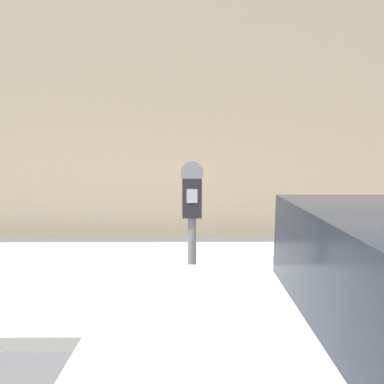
{
  "coord_description": "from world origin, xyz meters",
  "views": [
    {
      "loc": [
        -0.13,
        -1.69,
        1.81
      ],
      "look_at": [
        -0.12,
        0.96,
        1.44
      ],
      "focal_mm": 28.0,
      "sensor_mm": 36.0,
      "label": 1
    }
  ],
  "objects": [
    {
      "name": "parking_meter",
      "position": [
        -0.12,
        0.96,
        1.19
      ],
      "size": [
        0.2,
        0.14,
        1.57
      ],
      "color": "slate",
      "rests_on": "sidewalk"
    },
    {
      "name": "building_facade",
      "position": [
        0.0,
        4.58,
        3.15
      ],
      "size": [
        24.0,
        0.3,
        6.29
      ],
      "color": "tan",
      "rests_on": "ground_plane"
    },
    {
      "name": "sidewalk",
      "position": [
        0.0,
        2.2,
        0.07
      ],
      "size": [
        24.0,
        2.8,
        0.14
      ],
      "color": "#ADAAA3",
      "rests_on": "ground_plane"
    }
  ]
}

